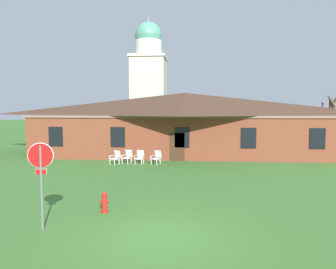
{
  "coord_description": "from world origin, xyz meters",
  "views": [
    {
      "loc": [
        1.13,
        -9.73,
        3.9
      ],
      "look_at": [
        -0.52,
        8.93,
        2.44
      ],
      "focal_mm": 35.63,
      "sensor_mm": 36.0,
      "label": 1
    }
  ],
  "objects_px": {
    "stop_sign": "(41,168)",
    "lawn_chair_near_door": "(128,156)",
    "lawn_chair_left_end": "(140,157)",
    "lawn_chair_middle": "(157,157)",
    "fire_hydrant": "(104,203)",
    "lawn_chair_by_porch": "(116,157)"
  },
  "relations": [
    {
      "from": "lawn_chair_by_porch",
      "to": "lawn_chair_middle",
      "type": "bearing_deg",
      "value": 5.51
    },
    {
      "from": "stop_sign",
      "to": "fire_hydrant",
      "type": "bearing_deg",
      "value": 53.66
    },
    {
      "from": "stop_sign",
      "to": "lawn_chair_near_door",
      "type": "bearing_deg",
      "value": 90.16
    },
    {
      "from": "stop_sign",
      "to": "lawn_chair_by_porch",
      "type": "relative_size",
      "value": 2.95
    },
    {
      "from": "lawn_chair_by_porch",
      "to": "fire_hydrant",
      "type": "bearing_deg",
      "value": -78.2
    },
    {
      "from": "lawn_chair_left_end",
      "to": "lawn_chair_by_porch",
      "type": "bearing_deg",
      "value": -171.23
    },
    {
      "from": "lawn_chair_left_end",
      "to": "lawn_chair_near_door",
      "type": "bearing_deg",
      "value": 168.07
    },
    {
      "from": "fire_hydrant",
      "to": "lawn_chair_left_end",
      "type": "bearing_deg",
      "value": 93.03
    },
    {
      "from": "stop_sign",
      "to": "lawn_chair_by_porch",
      "type": "xyz_separation_m",
      "value": [
        -0.79,
        12.78,
        -1.51
      ]
    },
    {
      "from": "lawn_chair_near_door",
      "to": "lawn_chair_left_end",
      "type": "xyz_separation_m",
      "value": [
        0.91,
        -0.19,
        0.0
      ]
    },
    {
      "from": "fire_hydrant",
      "to": "lawn_chair_middle",
      "type": "bearing_deg",
      "value": 86.81
    },
    {
      "from": "lawn_chair_near_door",
      "to": "lawn_chair_left_end",
      "type": "distance_m",
      "value": 0.93
    },
    {
      "from": "lawn_chair_by_porch",
      "to": "fire_hydrant",
      "type": "height_order",
      "value": "lawn_chair_by_porch"
    },
    {
      "from": "lawn_chair_by_porch",
      "to": "lawn_chair_left_end",
      "type": "bearing_deg",
      "value": 8.77
    },
    {
      "from": "lawn_chair_middle",
      "to": "fire_hydrant",
      "type": "distance_m",
      "value": 11.09
    },
    {
      "from": "stop_sign",
      "to": "lawn_chair_near_door",
      "type": "xyz_separation_m",
      "value": [
        -0.04,
        13.23,
        -1.51
      ]
    },
    {
      "from": "lawn_chair_by_porch",
      "to": "lawn_chair_middle",
      "type": "relative_size",
      "value": 1.0
    },
    {
      "from": "lawn_chair_middle",
      "to": "fire_hydrant",
      "type": "relative_size",
      "value": 1.21
    },
    {
      "from": "lawn_chair_by_porch",
      "to": "fire_hydrant",
      "type": "relative_size",
      "value": 1.21
    },
    {
      "from": "stop_sign",
      "to": "lawn_chair_left_end",
      "type": "distance_m",
      "value": 13.15
    },
    {
      "from": "lawn_chair_by_porch",
      "to": "lawn_chair_left_end",
      "type": "height_order",
      "value": "same"
    },
    {
      "from": "lawn_chair_by_porch",
      "to": "lawn_chair_near_door",
      "type": "bearing_deg",
      "value": 30.78
    }
  ]
}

